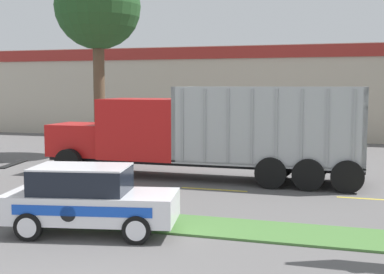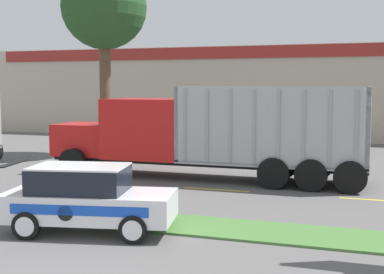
{
  "view_description": "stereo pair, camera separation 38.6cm",
  "coord_description": "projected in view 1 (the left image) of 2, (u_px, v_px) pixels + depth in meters",
  "views": [
    {
      "loc": [
        4.54,
        -6.91,
        3.68
      ],
      "look_at": [
        -0.11,
        7.92,
        2.16
      ],
      "focal_mm": 50.0,
      "sensor_mm": 36.0,
      "label": 1
    },
    {
      "loc": [
        4.91,
        -6.79,
        3.68
      ],
      "look_at": [
        -0.11,
        7.92,
        2.16
      ],
      "focal_mm": 50.0,
      "sensor_mm": 36.0,
      "label": 2
    }
  ],
  "objects": [
    {
      "name": "rally_car",
      "position": [
        89.0,
        199.0,
        13.27
      ],
      "size": [
        4.46,
        2.51,
        1.72
      ],
      "color": "white",
      "rests_on": "ground_plane"
    },
    {
      "name": "centre_line_5",
      "position": [
        375.0,
        199.0,
        17.25
      ],
      "size": [
        2.4,
        0.14,
        0.01
      ],
      "primitive_type": "cube",
      "color": "yellow",
      "rests_on": "ground_plane"
    },
    {
      "name": "dump_truck_mid",
      "position": [
        175.0,
        136.0,
        21.22
      ],
      "size": [
        12.62,
        2.75,
        3.62
      ],
      "color": "black",
      "rests_on": "ground_plane"
    },
    {
      "name": "centre_line_3",
      "position": [
        78.0,
        181.0,
        20.47
      ],
      "size": [
        2.4,
        0.14,
        0.01
      ],
      "primitive_type": "cube",
      "color": "yellow",
      "rests_on": "ground_plane"
    },
    {
      "name": "centre_line_4",
      "position": [
        214.0,
        189.0,
        18.86
      ],
      "size": [
        2.4,
        0.14,
        0.01
      ],
      "primitive_type": "cube",
      "color": "yellow",
      "rests_on": "ground_plane"
    },
    {
      "name": "grass_verge",
      "position": [
        176.0,
        224.0,
        14.08
      ],
      "size": [
        120.0,
        1.87,
        0.06
      ],
      "primitive_type": "cube",
      "color": "#477538",
      "rests_on": "ground_plane"
    },
    {
      "name": "store_building_backdrop",
      "position": [
        235.0,
        92.0,
        41.98
      ],
      "size": [
        36.78,
        12.1,
        6.3
      ],
      "color": "#BCB29E",
      "rests_on": "ground_plane"
    }
  ]
}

